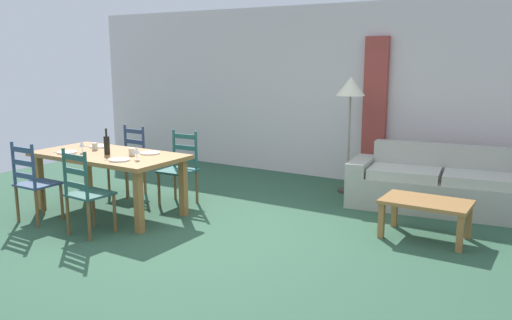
% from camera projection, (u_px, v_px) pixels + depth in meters
% --- Properties ---
extents(ground_plane, '(9.60, 9.60, 0.02)m').
position_uv_depth(ground_plane, '(206.00, 236.00, 5.71)').
color(ground_plane, '#2D533C').
extents(wall_far, '(9.60, 0.16, 2.70)m').
position_uv_depth(wall_far, '(332.00, 93.00, 8.19)').
color(wall_far, silver).
rests_on(wall_far, ground_plane).
extents(curtain_panel_left, '(0.35, 0.08, 2.20)m').
position_uv_depth(curtain_panel_left, '(375.00, 112.00, 7.74)').
color(curtain_panel_left, '#9D3D36').
rests_on(curtain_panel_left, ground_plane).
extents(dining_table, '(1.90, 0.96, 0.75)m').
position_uv_depth(dining_table, '(109.00, 160.00, 6.42)').
color(dining_table, olive).
rests_on(dining_table, ground_plane).
extents(dining_chair_near_left, '(0.42, 0.40, 0.96)m').
position_uv_depth(dining_chair_near_left, '(34.00, 182.00, 6.08)').
color(dining_chair_near_left, navy).
rests_on(dining_chair_near_left, ground_plane).
extents(dining_chair_near_right, '(0.44, 0.42, 0.96)m').
position_uv_depth(dining_chair_near_right, '(86.00, 192.00, 5.63)').
color(dining_chair_near_right, '#265249').
rests_on(dining_chair_near_right, ground_plane).
extents(dining_chair_far_left, '(0.43, 0.41, 0.96)m').
position_uv_depth(dining_chair_far_left, '(129.00, 161.00, 7.35)').
color(dining_chair_far_left, navy).
rests_on(dining_chair_far_left, ground_plane).
extents(dining_chair_far_right, '(0.44, 0.42, 0.96)m').
position_uv_depth(dining_chair_far_right, '(180.00, 168.00, 6.86)').
color(dining_chair_far_right, '#215651').
rests_on(dining_chair_far_right, ground_plane).
extents(dinner_plate_near_left, '(0.24, 0.24, 0.02)m').
position_uv_depth(dinner_plate_near_left, '(67.00, 152.00, 6.42)').
color(dinner_plate_near_left, white).
rests_on(dinner_plate_near_left, dining_table).
extents(fork_near_left, '(0.02, 0.17, 0.01)m').
position_uv_depth(fork_near_left, '(59.00, 152.00, 6.50)').
color(fork_near_left, silver).
rests_on(fork_near_left, dining_table).
extents(dinner_plate_near_right, '(0.24, 0.24, 0.02)m').
position_uv_depth(dinner_plate_near_right, '(120.00, 160.00, 5.96)').
color(dinner_plate_near_right, white).
rests_on(dinner_plate_near_right, dining_table).
extents(fork_near_right, '(0.03, 0.17, 0.01)m').
position_uv_depth(fork_near_right, '(110.00, 159.00, 6.04)').
color(fork_near_right, silver).
rests_on(fork_near_right, dining_table).
extents(dinner_plate_far_left, '(0.24, 0.24, 0.02)m').
position_uv_depth(dinner_plate_far_left, '(99.00, 146.00, 6.84)').
color(dinner_plate_far_left, white).
rests_on(dinner_plate_far_left, dining_table).
extents(fork_far_left, '(0.02, 0.17, 0.01)m').
position_uv_depth(fork_far_left, '(91.00, 146.00, 6.92)').
color(fork_far_left, silver).
rests_on(fork_far_left, dining_table).
extents(dinner_plate_far_right, '(0.24, 0.24, 0.02)m').
position_uv_depth(dinner_plate_far_right, '(150.00, 153.00, 6.37)').
color(dinner_plate_far_right, white).
rests_on(dinner_plate_far_right, dining_table).
extents(fork_far_right, '(0.02, 0.17, 0.01)m').
position_uv_depth(fork_far_right, '(141.00, 152.00, 6.45)').
color(fork_far_right, silver).
rests_on(fork_far_right, dining_table).
extents(wine_bottle, '(0.07, 0.07, 0.32)m').
position_uv_depth(wine_bottle, '(107.00, 145.00, 6.31)').
color(wine_bottle, black).
rests_on(wine_bottle, dining_table).
extents(wine_glass_near_left, '(0.06, 0.06, 0.16)m').
position_uv_depth(wine_glass_near_left, '(82.00, 144.00, 6.41)').
color(wine_glass_near_left, white).
rests_on(wine_glass_near_left, dining_table).
extents(wine_glass_near_right, '(0.06, 0.06, 0.16)m').
position_uv_depth(wine_glass_near_right, '(137.00, 151.00, 5.97)').
color(wine_glass_near_right, white).
rests_on(wine_glass_near_right, dining_table).
extents(coffee_cup_primary, '(0.07, 0.07, 0.09)m').
position_uv_depth(coffee_cup_primary, '(132.00, 152.00, 6.25)').
color(coffee_cup_primary, beige).
rests_on(coffee_cup_primary, dining_table).
extents(coffee_cup_secondary, '(0.07, 0.07, 0.09)m').
position_uv_depth(coffee_cup_secondary, '(95.00, 146.00, 6.62)').
color(coffee_cup_secondary, beige).
rests_on(coffee_cup_secondary, dining_table).
extents(couch, '(2.37, 1.11, 0.80)m').
position_uv_depth(couch, '(442.00, 187.00, 6.63)').
color(couch, '#A6A597').
rests_on(couch, ground_plane).
extents(coffee_table, '(0.90, 0.56, 0.42)m').
position_uv_depth(coffee_table, '(426.00, 206.00, 5.55)').
color(coffee_table, olive).
rests_on(coffee_table, ground_plane).
extents(standing_lamp, '(0.40, 0.40, 1.64)m').
position_uv_depth(standing_lamp, '(351.00, 93.00, 7.26)').
color(standing_lamp, '#332D28').
rests_on(standing_lamp, ground_plane).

